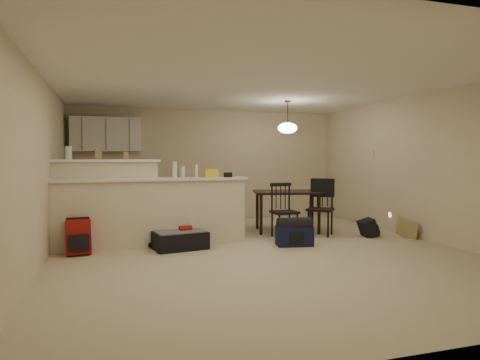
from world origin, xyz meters
name	(u,v)px	position (x,y,z in m)	size (l,w,h in m)	color
room	(260,169)	(0.00, 0.00, 1.25)	(7.00, 7.02, 2.50)	#BDB191
breakfast_bar	(136,208)	(-1.76, 0.98, 0.61)	(3.08, 0.58, 1.39)	beige
upper_cabinets	(106,134)	(-2.20, 3.32, 1.90)	(1.40, 0.34, 0.70)	white
kitchen_counter	(117,204)	(-2.00, 3.19, 0.45)	(1.80, 0.60, 0.90)	white
thermostat	(372,154)	(2.98, 1.55, 1.50)	(0.02, 0.12, 0.12)	beige
jar	(69,153)	(-2.75, 1.12, 1.49)	(0.10, 0.10, 0.20)	silver
cereal_box	(98,154)	(-2.31, 1.12, 1.47)	(0.10, 0.07, 0.16)	#9F8752
small_box	(126,156)	(-1.89, 1.12, 1.45)	(0.08, 0.06, 0.12)	#9F8752
bottle_a	(175,170)	(-1.14, 0.90, 1.22)	(0.07, 0.07, 0.26)	silver
bottle_b	(183,172)	(-1.01, 0.90, 1.18)	(0.06, 0.06, 0.18)	silver
bag_lump	(211,173)	(-0.54, 0.90, 1.16)	(0.22, 0.18, 0.14)	#9F8752
pouch	(228,175)	(-0.25, 0.90, 1.13)	(0.12, 0.10, 0.08)	#9F8752
extra_item_x	(196,171)	(-0.79, 0.90, 1.20)	(0.05, 0.05, 0.21)	silver
dining_table	(287,196)	(1.10, 1.53, 0.68)	(1.40, 1.10, 0.78)	black
pendant_lamp	(288,127)	(1.10, 1.53, 1.99)	(0.36, 0.36, 0.62)	brown
dining_chair_near	(285,211)	(0.81, 0.96, 0.48)	(0.42, 0.40, 0.96)	black
dining_chair_far	(320,208)	(1.51, 0.96, 0.50)	(0.44, 0.42, 1.01)	black
suitcase	(180,240)	(-1.12, 0.56, 0.13)	(0.79, 0.51, 0.27)	black
red_backpack	(78,237)	(-2.60, 0.61, 0.26)	(0.34, 0.21, 0.51)	maroon
navy_duffel	(294,236)	(0.69, 0.27, 0.16)	(0.57, 0.31, 0.31)	#12173B
black_daypack	(368,228)	(2.28, 0.61, 0.15)	(0.34, 0.24, 0.30)	black
cardboard_sheet	(407,229)	(2.85, 0.27, 0.16)	(0.43, 0.02, 0.33)	#9F8752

